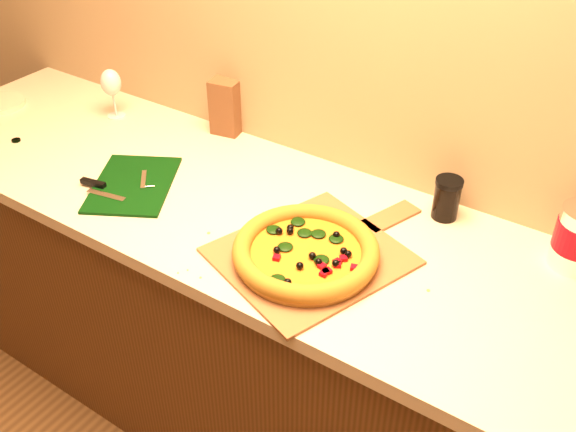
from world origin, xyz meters
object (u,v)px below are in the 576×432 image
(cutting_board, at_px, (132,184))
(side_plate, at_px, (0,103))
(pizza_peel, at_px, (315,253))
(wine_glass, at_px, (111,84))
(dark_jar, at_px, (447,198))
(pizza, at_px, (306,252))

(cutting_board, bearing_deg, side_plate, 142.30)
(pizza_peel, distance_m, wine_glass, 1.00)
(cutting_board, distance_m, dark_jar, 0.88)
(pizza_peel, xyz_separation_m, side_plate, (-1.36, 0.09, 0.00))
(pizza_peel, bearing_deg, cutting_board, -157.78)
(cutting_board, bearing_deg, dark_jar, -5.07)
(pizza_peel, relative_size, wine_glass, 3.62)
(pizza, bearing_deg, pizza_peel, 81.02)
(pizza_peel, distance_m, side_plate, 1.36)
(cutting_board, xyz_separation_m, side_plate, (-0.76, 0.12, 0.00))
(pizza_peel, distance_m, dark_jar, 0.39)
(cutting_board, distance_m, side_plate, 0.76)
(pizza, distance_m, dark_jar, 0.42)
(side_plate, bearing_deg, pizza, -5.29)
(side_plate, bearing_deg, wine_glass, 22.63)
(dark_jar, bearing_deg, cutting_board, -156.11)
(pizza_peel, height_order, side_plate, side_plate)
(wine_glass, relative_size, dark_jar, 1.45)
(pizza, xyz_separation_m, side_plate, (-1.35, 0.13, -0.02))
(dark_jar, height_order, side_plate, dark_jar)
(dark_jar, xyz_separation_m, side_plate, (-1.56, -0.24, -0.05))
(wine_glass, xyz_separation_m, side_plate, (-0.40, -0.17, -0.11))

